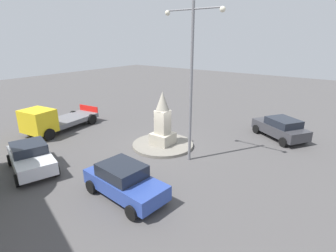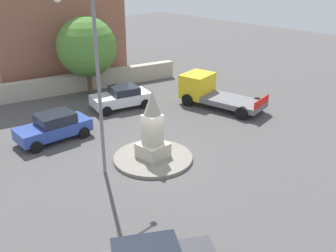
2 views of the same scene
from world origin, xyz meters
name	(u,v)px [view 1 (image 1 of 2)]	position (x,y,z in m)	size (l,w,h in m)	color
ground_plane	(163,146)	(0.00, 0.00, 0.00)	(80.00, 80.00, 0.00)	#4F4C4C
traffic_island	(163,145)	(0.00, 0.00, 0.09)	(4.04, 4.04, 0.17)	gray
monument	(163,122)	(0.00, 0.00, 1.65)	(1.33, 1.33, 3.52)	#B2AA99
streetlamp	(192,71)	(2.52, -0.71, 5.18)	(3.46, 0.28, 8.62)	slate
car_dark_grey_parked_left	(281,128)	(5.87, 6.16, 0.79)	(4.32, 3.69, 1.51)	#38383D
car_blue_waiting	(124,181)	(2.22, -5.69, 0.80)	(4.21, 2.23, 1.56)	#2D479E
car_white_passing	(31,157)	(-3.68, -6.91, 0.76)	(4.30, 2.92, 1.49)	silver
truck_yellow_parked_right	(52,120)	(-8.31, -2.95, 0.97)	(3.08, 5.99, 2.05)	yellow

